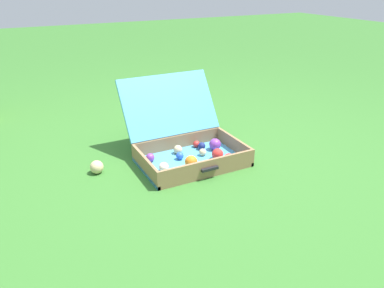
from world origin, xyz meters
name	(u,v)px	position (x,y,z in m)	size (l,w,h in m)	color
ground_plane	(203,163)	(0.00, 0.00, 0.00)	(16.00, 16.00, 0.00)	#336B28
open_suitcase	(186,142)	(-0.06, 0.12, 0.11)	(0.66, 0.71, 0.48)	#4799C6
stray_ball_on_grass	(97,167)	(-0.64, 0.18, 0.04)	(0.08, 0.08, 0.08)	#D1B784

